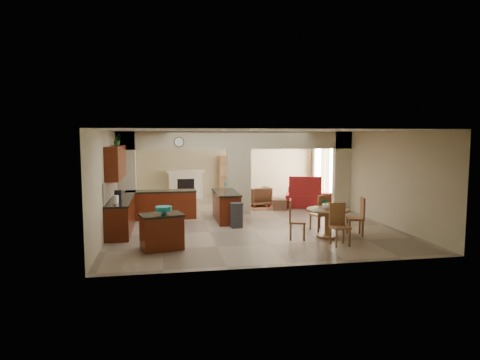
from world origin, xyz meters
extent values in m
plane|color=#85745C|center=(0.00, 0.00, 0.00)|extent=(10.00, 10.00, 0.00)
plane|color=white|center=(0.00, 0.00, 2.80)|extent=(10.00, 10.00, 0.00)
plane|color=#BCB089|center=(0.00, 5.00, 1.40)|extent=(8.00, 0.00, 8.00)
plane|color=#BCB089|center=(0.00, -5.00, 1.40)|extent=(8.00, 0.00, 8.00)
plane|color=#BCB089|center=(-4.00, 0.00, 1.40)|extent=(0.00, 10.00, 10.00)
plane|color=#BCB089|center=(4.00, 0.00, 1.40)|extent=(0.00, 10.00, 10.00)
cube|color=#BCB089|center=(-3.70, 1.00, 1.40)|extent=(0.60, 0.25, 2.80)
cube|color=#BCB089|center=(0.00, 1.00, 1.10)|extent=(0.80, 0.25, 2.20)
cube|color=#BCB089|center=(3.70, 1.00, 1.40)|extent=(0.60, 0.25, 2.80)
cube|color=#BCB089|center=(0.00, 1.00, 2.50)|extent=(8.00, 0.25, 0.60)
cube|color=#400E07|center=(-3.70, -0.80, 0.43)|extent=(0.60, 3.20, 0.86)
cube|color=black|center=(-3.70, -0.80, 0.89)|extent=(0.62, 3.22, 0.05)
cube|color=gray|center=(-3.98, -0.80, 1.20)|extent=(0.02, 3.20, 0.55)
cube|color=#400E07|center=(-2.60, 0.57, 0.43)|extent=(2.20, 0.60, 0.86)
cube|color=black|center=(-2.60, 0.57, 0.89)|extent=(2.22, 0.62, 0.05)
cube|color=#400E07|center=(-3.82, -0.80, 1.92)|extent=(0.35, 2.40, 0.90)
cube|color=#400E07|center=(-0.60, -0.10, 0.43)|extent=(0.65, 1.80, 0.86)
cube|color=black|center=(-0.60, -0.10, 0.89)|extent=(0.70, 1.85, 0.05)
cube|color=silver|center=(-0.60, -0.95, 0.42)|extent=(0.58, 0.04, 0.70)
cylinder|color=#53391B|center=(-2.00, 0.85, 2.45)|extent=(0.34, 0.03, 0.34)
cube|color=brown|center=(1.20, 2.10, 0.01)|extent=(1.60, 1.30, 0.01)
cube|color=silver|center=(-1.60, 4.84, 0.55)|extent=(1.40, 0.28, 1.10)
cube|color=black|center=(-1.60, 4.70, 0.50)|extent=(0.70, 0.04, 0.70)
cube|color=silver|center=(-1.60, 4.82, 1.15)|extent=(1.60, 0.35, 0.10)
cube|color=#945933|center=(0.35, 4.82, 0.90)|extent=(1.00, 0.32, 1.80)
cube|color=white|center=(3.97, 2.30, 1.20)|extent=(0.02, 0.90, 1.90)
cube|color=white|center=(3.97, 4.00, 1.20)|extent=(0.02, 0.90, 1.90)
cube|color=white|center=(3.97, 3.15, 1.05)|extent=(0.02, 0.70, 2.10)
cube|color=#41231A|center=(3.93, 1.70, 1.20)|extent=(0.10, 0.28, 2.30)
cube|color=#41231A|center=(3.93, 2.90, 1.20)|extent=(0.10, 0.28, 2.30)
cube|color=#41231A|center=(3.93, 3.40, 1.20)|extent=(0.10, 0.28, 2.30)
cube|color=#41231A|center=(3.93, 4.60, 1.20)|extent=(0.10, 0.28, 2.30)
cylinder|color=white|center=(1.50, 3.00, 2.56)|extent=(1.00, 1.00, 0.10)
cube|color=#400E07|center=(-2.58, -3.18, 0.40)|extent=(1.05, 0.85, 0.79)
cube|color=black|center=(-2.58, -3.18, 0.82)|extent=(1.11, 0.91, 0.05)
cylinder|color=teal|center=(-2.53, -3.21, 0.93)|extent=(0.38, 0.38, 0.18)
cube|color=#2D2C2F|center=(-0.46, -1.18, 0.33)|extent=(0.34, 0.30, 0.67)
cylinder|color=#945933|center=(1.69, -2.79, 0.74)|extent=(1.11, 1.11, 0.04)
cylinder|color=#945933|center=(1.69, -2.79, 0.38)|extent=(0.16, 0.16, 0.72)
cylinder|color=#945933|center=(1.69, -2.79, 0.03)|extent=(0.57, 0.57, 0.06)
cylinder|color=#74B927|center=(1.66, -2.87, 0.84)|extent=(0.31, 0.31, 0.17)
imported|color=maroon|center=(3.30, 3.03, 0.35)|extent=(2.48, 1.24, 0.69)
cube|color=maroon|center=(2.56, 1.97, 0.23)|extent=(1.41, 1.27, 0.47)
imported|color=maroon|center=(1.02, 2.43, 0.37)|extent=(0.93, 0.94, 0.73)
cube|color=maroon|center=(1.58, 1.56, 0.19)|extent=(0.60, 0.60, 0.37)
imported|color=#174F15|center=(-3.82, -0.28, 2.54)|extent=(0.35, 0.32, 0.34)
cube|color=#945933|center=(1.77, -1.94, 0.45)|extent=(0.54, 0.54, 0.05)
cube|color=#945933|center=(1.87, -1.73, 0.22)|extent=(0.04, 0.04, 0.44)
cube|color=#945933|center=(1.55, -1.84, 0.22)|extent=(0.04, 0.04, 0.44)
cube|color=#945933|center=(1.99, -2.05, 0.22)|extent=(0.04, 0.04, 0.44)
cube|color=#945933|center=(1.67, -2.16, 0.22)|extent=(0.04, 0.04, 0.44)
cube|color=#945933|center=(1.84, -2.12, 0.75)|extent=(0.41, 0.18, 0.55)
cube|color=teal|center=(1.84, -2.15, 0.82)|extent=(0.14, 0.06, 0.14)
cube|color=#945933|center=(2.50, -2.68, 0.45)|extent=(0.50, 0.50, 0.05)
cube|color=#945933|center=(2.38, -2.47, 0.22)|extent=(0.04, 0.04, 0.44)
cube|color=#945933|center=(2.30, -2.80, 0.22)|extent=(0.04, 0.04, 0.44)
cube|color=#945933|center=(2.71, -2.55, 0.22)|extent=(0.04, 0.04, 0.44)
cube|color=#945933|center=(2.63, -2.88, 0.22)|extent=(0.04, 0.04, 0.44)
cube|color=#945933|center=(2.69, -2.72, 0.75)|extent=(0.13, 0.42, 0.55)
cube|color=teal|center=(2.71, -2.72, 0.82)|extent=(0.04, 0.14, 0.14)
cube|color=#945933|center=(1.68, -3.62, 0.45)|extent=(0.43, 0.43, 0.05)
cube|color=#945933|center=(1.51, -3.79, 0.22)|extent=(0.04, 0.04, 0.44)
cube|color=#945933|center=(1.85, -3.78, 0.22)|extent=(0.04, 0.04, 0.44)
cube|color=#945933|center=(1.50, -3.45, 0.22)|extent=(0.04, 0.04, 0.44)
cube|color=#945933|center=(1.84, -3.44, 0.22)|extent=(0.04, 0.04, 0.44)
cube|color=#945933|center=(1.67, -3.43, 0.75)|extent=(0.42, 0.05, 0.55)
cube|color=teal|center=(1.67, -3.40, 0.82)|extent=(0.14, 0.01, 0.14)
cube|color=#945933|center=(0.86, -2.82, 0.45)|extent=(0.53, 0.53, 0.05)
cube|color=#945933|center=(0.97, -3.03, 0.22)|extent=(0.04, 0.04, 0.44)
cube|color=#945933|center=(1.07, -2.71, 0.22)|extent=(0.04, 0.04, 0.44)
cube|color=#945933|center=(0.64, -2.93, 0.22)|extent=(0.04, 0.04, 0.44)
cube|color=#945933|center=(0.75, -2.60, 0.22)|extent=(0.04, 0.04, 0.44)
cube|color=#945933|center=(0.68, -2.76, 0.75)|extent=(0.17, 0.41, 0.55)
cube|color=teal|center=(0.65, -2.75, 0.82)|extent=(0.05, 0.14, 0.14)
camera|label=1|loc=(-2.52, -13.19, 2.67)|focal=32.00mm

